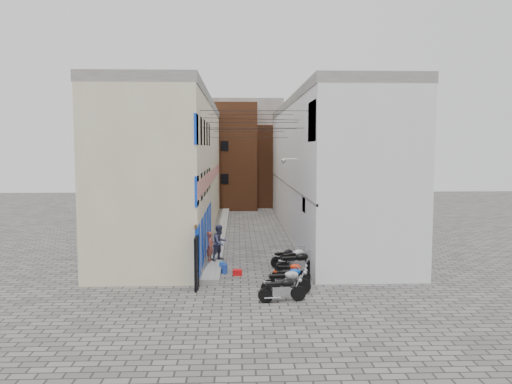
{
  "coord_description": "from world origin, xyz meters",
  "views": [
    {
      "loc": [
        -0.8,
        -20.74,
        5.82
      ],
      "look_at": [
        0.36,
        11.11,
        3.0
      ],
      "focal_mm": 35.0,
      "sensor_mm": 36.0,
      "label": 1
    }
  ],
  "objects": [
    {
      "name": "building_left",
      "position": [
        -4.98,
        12.95,
        4.5
      ],
      "size": [
        5.1,
        27.0,
        9.0
      ],
      "color": "beige",
      "rests_on": "ground"
    },
    {
      "name": "motorcycle_c",
      "position": [
        1.39,
        -0.38,
        0.49
      ],
      "size": [
        1.68,
        0.55,
        0.97
      ],
      "primitive_type": null,
      "rotation": [
        0.0,
        0.0,
        -1.56
      ],
      "color": "#0B44B1",
      "rests_on": "ground"
    },
    {
      "name": "motorcycle_f",
      "position": [
        1.9,
        2.51,
        0.61
      ],
      "size": [
        2.1,
        1.73,
        1.21
      ],
      "primitive_type": null,
      "rotation": [
        0.0,
        0.0,
        -0.97
      ],
      "color": "#B6B6BB",
      "rests_on": "ground"
    },
    {
      "name": "building_far_brick_left",
      "position": [
        -2.0,
        28.0,
        5.0
      ],
      "size": [
        6.0,
        6.0,
        10.0
      ],
      "primitive_type": "cube",
      "color": "brown",
      "rests_on": "ground"
    },
    {
      "name": "motorcycle_b",
      "position": [
        1.1,
        -1.42,
        0.58
      ],
      "size": [
        2.07,
        0.86,
        1.17
      ],
      "primitive_type": null,
      "rotation": [
        0.0,
        0.0,
        -1.46
      ],
      "color": "#97989C",
      "rests_on": "ground"
    },
    {
      "name": "ground",
      "position": [
        0.0,
        0.0,
        0.0
      ],
      "size": [
        90.0,
        90.0,
        0.0
      ],
      "primitive_type": "plane",
      "color": "#4E4C4A",
      "rests_on": "ground"
    },
    {
      "name": "water_jug_far",
      "position": [
        -1.55,
        2.38,
        0.24
      ],
      "size": [
        0.38,
        0.38,
        0.47
      ],
      "primitive_type": "cylinder",
      "rotation": [
        0.0,
        0.0,
        0.3
      ],
      "color": "blue",
      "rests_on": "ground"
    },
    {
      "name": "building_right",
      "position": [
        5.0,
        13.0,
        4.51
      ],
      "size": [
        5.94,
        26.0,
        9.0
      ],
      "color": "silver",
      "rests_on": "ground"
    },
    {
      "name": "red_crate",
      "position": [
        -0.84,
        1.7,
        0.13
      ],
      "size": [
        0.43,
        0.33,
        0.26
      ],
      "primitive_type": "cube",
      "rotation": [
        0.0,
        0.0,
        0.03
      ],
      "color": "red",
      "rests_on": "ground"
    },
    {
      "name": "motorcycle_e",
      "position": [
        1.9,
        1.57,
        0.62
      ],
      "size": [
        2.25,
        1.21,
        1.25
      ],
      "primitive_type": null,
      "rotation": [
        0.0,
        0.0,
        -1.31
      ],
      "color": "black",
      "rests_on": "ground"
    },
    {
      "name": "building_far_brick_right",
      "position": [
        3.0,
        30.0,
        4.0
      ],
      "size": [
        5.0,
        6.0,
        8.0
      ],
      "primitive_type": "cube",
      "color": "brown",
      "rests_on": "ground"
    },
    {
      "name": "overhead_wires",
      "position": [
        0.0,
        7.64,
        7.12
      ],
      "size": [
        5.8,
        13.02,
        1.32
      ],
      "color": "black",
      "rests_on": "ground"
    },
    {
      "name": "water_jug_near",
      "position": [
        -1.44,
        2.05,
        0.22
      ],
      "size": [
        0.31,
        0.31,
        0.44
      ],
      "primitive_type": "cylinder",
      "rotation": [
        0.0,
        0.0,
        0.1
      ],
      "color": "#2242AA",
      "rests_on": "ground"
    },
    {
      "name": "person_b",
      "position": [
        -1.71,
        3.76,
        1.14
      ],
      "size": [
        1.08,
        1.09,
        1.78
      ],
      "primitive_type": "imported",
      "rotation": [
        0.0,
        0.0,
        0.83
      ],
      "color": "#383A54",
      "rests_on": "plinth"
    },
    {
      "name": "far_shopfront",
      "position": [
        0.0,
        25.2,
        1.2
      ],
      "size": [
        2.0,
        0.3,
        2.4
      ],
      "primitive_type": "cube",
      "color": "black",
      "rests_on": "ground"
    },
    {
      "name": "building_far_concrete",
      "position": [
        0.0,
        34.0,
        5.5
      ],
      "size": [
        8.0,
        5.0,
        11.0
      ],
      "primitive_type": "cube",
      "color": "slate",
      "rests_on": "ground"
    },
    {
      "name": "motorcycle_d",
      "position": [
        1.5,
        0.47,
        0.49
      ],
      "size": [
        1.74,
        0.71,
        0.98
      ],
      "primitive_type": null,
      "rotation": [
        0.0,
        0.0,
        -1.67
      ],
      "color": "red",
      "rests_on": "ground"
    },
    {
      "name": "plinth",
      "position": [
        -2.05,
        13.0,
        0.12
      ],
      "size": [
        0.9,
        26.0,
        0.25
      ],
      "primitive_type": "cube",
      "color": "slate",
      "rests_on": "ground"
    },
    {
      "name": "motorcycle_a",
      "position": [
        0.86,
        -2.33,
        0.54
      ],
      "size": [
        1.91,
        0.84,
        1.07
      ],
      "primitive_type": null,
      "rotation": [
        0.0,
        0.0,
        -1.43
      ],
      "color": "black",
      "rests_on": "ground"
    },
    {
      "name": "person_a",
      "position": [
        -2.17,
        3.65,
        0.98
      ],
      "size": [
        0.49,
        0.61,
        1.46
      ],
      "primitive_type": "imported",
      "rotation": [
        0.0,
        0.0,
        1.28
      ],
      "color": "#984437",
      "rests_on": "plinth"
    },
    {
      "name": "motorcycle_g",
      "position": [
        1.53,
        3.42,
        0.5
      ],
      "size": [
        1.74,
        1.38,
        1.0
      ],
      "primitive_type": null,
      "rotation": [
        0.0,
        0.0,
        -1.01
      ],
      "color": "black",
      "rests_on": "ground"
    }
  ]
}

